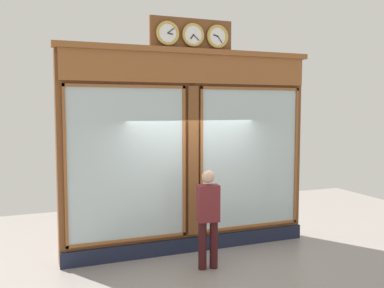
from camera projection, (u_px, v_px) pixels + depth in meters
shop_facade at (190, 150)px, 8.06m from camera, size 4.93×0.42×4.36m
pedestrian at (208, 215)px, 7.16m from camera, size 0.38×0.26×1.69m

